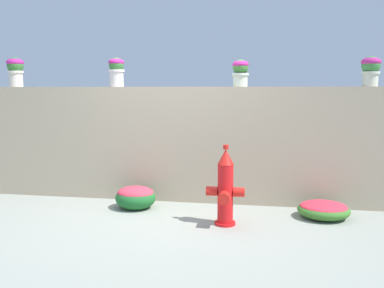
{
  "coord_description": "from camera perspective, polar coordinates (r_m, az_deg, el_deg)",
  "views": [
    {
      "loc": [
        1.13,
        -4.64,
        1.54
      ],
      "look_at": [
        0.22,
        0.73,
        0.81
      ],
      "focal_mm": 38.51,
      "sensor_mm": 36.0,
      "label": 1
    }
  ],
  "objects": [
    {
      "name": "flower_bush_left",
      "position": [
        5.25,
        17.76,
        -8.59
      ],
      "size": [
        0.62,
        0.56,
        0.21
      ],
      "color": "#3A7229",
      "rests_on": "ground"
    },
    {
      "name": "stone_wall",
      "position": [
        5.74,
        -1.87,
        0.06
      ],
      "size": [
        5.59,
        0.37,
        1.57
      ],
      "primitive_type": "cube",
      "color": "tan",
      "rests_on": "ground"
    },
    {
      "name": "fire_hydrant",
      "position": [
        4.7,
        4.64,
        -6.29
      ],
      "size": [
        0.44,
        0.35,
        0.92
      ],
      "color": "red",
      "rests_on": "ground"
    },
    {
      "name": "flower_bush_right",
      "position": [
        5.44,
        -7.83,
        -7.2
      ],
      "size": [
        0.53,
        0.47,
        0.3
      ],
      "color": "#1E632A",
      "rests_on": "ground"
    },
    {
      "name": "potted_plant_1",
      "position": [
        5.9,
        -10.43,
        10.11
      ],
      "size": [
        0.22,
        0.22,
        0.4
      ],
      "color": "silver",
      "rests_on": "stone_wall"
    },
    {
      "name": "potted_plant_3",
      "position": [
        5.72,
        23.53,
        9.6
      ],
      "size": [
        0.24,
        0.24,
        0.38
      ],
      "color": "beige",
      "rests_on": "stone_wall"
    },
    {
      "name": "ground_plane",
      "position": [
        5.02,
        -3.97,
        -10.26
      ],
      "size": [
        24.0,
        24.0,
        0.0
      ],
      "primitive_type": "plane",
      "color": "gray"
    },
    {
      "name": "potted_plant_0",
      "position": [
        6.64,
        -23.26,
        9.55
      ],
      "size": [
        0.25,
        0.25,
        0.43
      ],
      "color": "beige",
      "rests_on": "stone_wall"
    },
    {
      "name": "potted_plant_2",
      "position": [
        5.57,
        6.73,
        10.03
      ],
      "size": [
        0.22,
        0.22,
        0.36
      ],
      "color": "beige",
      "rests_on": "stone_wall"
    }
  ]
}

